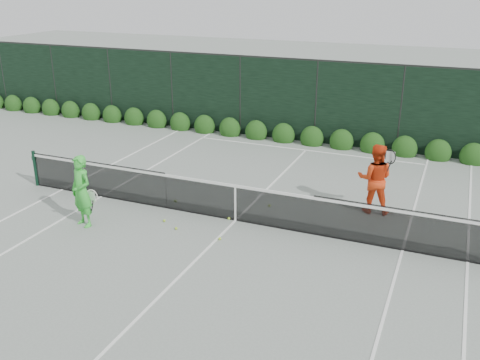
% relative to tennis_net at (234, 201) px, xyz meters
% --- Properties ---
extents(ground, '(80.00, 80.00, 0.00)m').
position_rel_tennis_net_xyz_m(ground, '(0.02, 0.00, -0.53)').
color(ground, gray).
rests_on(ground, ground).
extents(tennis_net, '(12.90, 0.10, 1.07)m').
position_rel_tennis_net_xyz_m(tennis_net, '(0.00, 0.00, 0.00)').
color(tennis_net, '#113422').
rests_on(tennis_net, ground).
extents(player_woman, '(0.76, 0.62, 1.81)m').
position_rel_tennis_net_xyz_m(player_woman, '(-3.34, -1.67, 0.37)').
color(player_woman, green).
rests_on(player_woman, ground).
extents(player_man, '(0.99, 0.82, 1.85)m').
position_rel_tennis_net_xyz_m(player_man, '(3.13, 1.91, 0.40)').
color(player_man, red).
rests_on(player_man, ground).
extents(court_lines, '(11.03, 23.83, 0.01)m').
position_rel_tennis_net_xyz_m(court_lines, '(0.02, 0.00, -0.53)').
color(court_lines, white).
rests_on(court_lines, ground).
extents(windscreen_fence, '(32.00, 21.07, 3.06)m').
position_rel_tennis_net_xyz_m(windscreen_fence, '(0.02, -2.71, 0.98)').
color(windscreen_fence, black).
rests_on(windscreen_fence, ground).
extents(hedge_row, '(31.66, 0.65, 0.94)m').
position_rel_tennis_net_xyz_m(hedge_row, '(0.02, 7.15, -0.30)').
color(hedge_row, '#17380F').
rests_on(hedge_row, ground).
extents(tennis_balls, '(2.56, 2.35, 0.07)m').
position_rel_tennis_net_xyz_m(tennis_balls, '(-0.70, -0.22, -0.50)').
color(tennis_balls, '#A8D62F').
rests_on(tennis_balls, ground).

